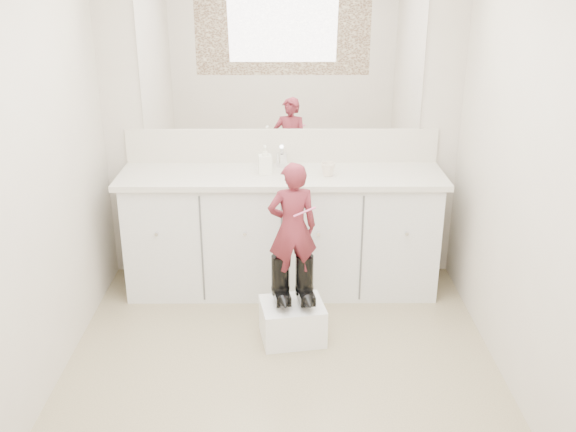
{
  "coord_description": "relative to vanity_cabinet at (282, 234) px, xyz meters",
  "views": [
    {
      "loc": [
        0.02,
        -3.07,
        2.26
      ],
      "look_at": [
        0.04,
        0.44,
        0.87
      ],
      "focal_mm": 40.0,
      "sensor_mm": 36.0,
      "label": 1
    }
  ],
  "objects": [
    {
      "name": "floor",
      "position": [
        0.0,
        -1.23,
        -0.42
      ],
      "size": [
        3.0,
        3.0,
        0.0
      ],
      "primitive_type": "plane",
      "color": "#7F6F53",
      "rests_on": "ground"
    },
    {
      "name": "wall_back",
      "position": [
        0.0,
        0.27,
        0.77
      ],
      "size": [
        2.6,
        0.0,
        2.6
      ],
      "primitive_type": "plane",
      "rotation": [
        1.57,
        0.0,
        0.0
      ],
      "color": "beige",
      "rests_on": "floor"
    },
    {
      "name": "wall_front",
      "position": [
        0.0,
        -2.73,
        0.77
      ],
      "size": [
        2.6,
        0.0,
        2.6
      ],
      "primitive_type": "plane",
      "rotation": [
        -1.57,
        0.0,
        0.0
      ],
      "color": "beige",
      "rests_on": "floor"
    },
    {
      "name": "wall_left",
      "position": [
        -1.3,
        -1.23,
        0.78
      ],
      "size": [
        0.0,
        3.0,
        3.0
      ],
      "primitive_type": "plane",
      "rotation": [
        1.57,
        0.0,
        1.57
      ],
      "color": "beige",
      "rests_on": "floor"
    },
    {
      "name": "wall_right",
      "position": [
        1.3,
        -1.23,
        0.78
      ],
      "size": [
        0.0,
        3.0,
        3.0
      ],
      "primitive_type": "plane",
      "rotation": [
        1.57,
        0.0,
        -1.57
      ],
      "color": "beige",
      "rests_on": "floor"
    },
    {
      "name": "vanity_cabinet",
      "position": [
        0.0,
        0.0,
        0.0
      ],
      "size": [
        2.2,
        0.55,
        0.85
      ],
      "primitive_type": "cube",
      "color": "silver",
      "rests_on": "floor"
    },
    {
      "name": "countertop",
      "position": [
        0.0,
        -0.01,
        0.45
      ],
      "size": [
        2.28,
        0.58,
        0.04
      ],
      "primitive_type": "cube",
      "color": "beige",
      "rests_on": "vanity_cabinet"
    },
    {
      "name": "backsplash",
      "position": [
        0.0,
        0.26,
        0.59
      ],
      "size": [
        2.28,
        0.03,
        0.25
      ],
      "primitive_type": "cube",
      "color": "beige",
      "rests_on": "countertop"
    },
    {
      "name": "mirror",
      "position": [
        0.0,
        0.26,
        1.22
      ],
      "size": [
        2.0,
        0.02,
        1.0
      ],
      "primitive_type": "cube",
      "color": "white",
      "rests_on": "wall_back"
    },
    {
      "name": "dot_panel",
      "position": [
        0.0,
        -2.71,
        1.22
      ],
      "size": [
        2.0,
        0.01,
        1.2
      ],
      "primitive_type": "cube",
      "color": "#472819",
      "rests_on": "wall_front"
    },
    {
      "name": "faucet",
      "position": [
        0.0,
        0.15,
        0.52
      ],
      "size": [
        0.08,
        0.08,
        0.1
      ],
      "primitive_type": "cylinder",
      "color": "silver",
      "rests_on": "countertop"
    },
    {
      "name": "cup",
      "position": [
        0.32,
        -0.07,
        0.51
      ],
      "size": [
        0.11,
        0.11,
        0.09
      ],
      "primitive_type": "imported",
      "rotation": [
        0.0,
        0.0,
        0.15
      ],
      "color": "beige",
      "rests_on": "countertop"
    },
    {
      "name": "soap_bottle",
      "position": [
        -0.12,
        -0.02,
        0.57
      ],
      "size": [
        0.1,
        0.1,
        0.2
      ],
      "primitive_type": "imported",
      "rotation": [
        0.0,
        0.0,
        0.12
      ],
      "color": "white",
      "rests_on": "countertop"
    },
    {
      "name": "step_stool",
      "position": [
        0.07,
        -0.73,
        -0.3
      ],
      "size": [
        0.44,
        0.39,
        0.25
      ],
      "primitive_type": "cube",
      "rotation": [
        0.0,
        0.0,
        0.17
      ],
      "color": "white",
      "rests_on": "floor"
    },
    {
      "name": "boot_left",
      "position": [
        -0.01,
        -0.71,
        -0.01
      ],
      "size": [
        0.15,
        0.23,
        0.33
      ],
      "primitive_type": null,
      "rotation": [
        0.0,
        0.0,
        0.17
      ],
      "color": "black",
      "rests_on": "step_stool"
    },
    {
      "name": "boot_right",
      "position": [
        0.14,
        -0.71,
        -0.01
      ],
      "size": [
        0.15,
        0.23,
        0.33
      ],
      "primitive_type": null,
      "rotation": [
        0.0,
        0.0,
        0.17
      ],
      "color": "black",
      "rests_on": "step_stool"
    },
    {
      "name": "toddler",
      "position": [
        0.07,
        -0.71,
        0.34
      ],
      "size": [
        0.33,
        0.25,
        0.83
      ],
      "primitive_type": "imported",
      "rotation": [
        0.0,
        0.0,
        3.31
      ],
      "color": "#A63340",
      "rests_on": "step_stool"
    },
    {
      "name": "toothbrush",
      "position": [
        0.14,
        -0.79,
        0.47
      ],
      "size": [
        0.14,
        0.03,
        0.06
      ],
      "primitive_type": "cylinder",
      "rotation": [
        0.0,
        1.22,
        0.17
      ],
      "color": "pink",
      "rests_on": "toddler"
    }
  ]
}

